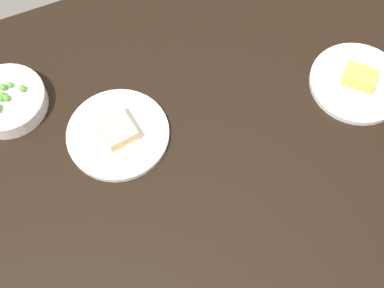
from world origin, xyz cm
name	(u,v)px	position (x,y,z in cm)	size (l,w,h in cm)	color
dining_table	(192,153)	(0.00, 0.00, 2.00)	(119.08, 100.24, 4.00)	black
plate_sandwich	(118,133)	(-13.17, 9.08, 5.15)	(21.80, 21.80, 4.49)	white
plate_cheese	(358,82)	(40.18, 0.00, 5.09)	(21.20, 21.20, 4.41)	white
bowl_peas	(7,100)	(-32.51, 25.56, 6.23)	(17.12, 17.12, 5.27)	white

